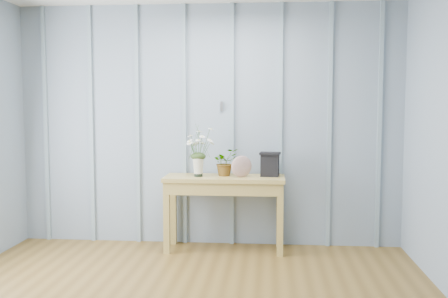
# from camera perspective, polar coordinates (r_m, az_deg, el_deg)

# --- Properties ---
(room_shell) EXTENTS (4.00, 4.50, 2.50)m
(room_shell) POSITION_cam_1_polar(r_m,az_deg,el_deg) (4.18, -3.96, 11.96)
(room_shell) COLOR #8797AA
(room_shell) RESTS_ON ground
(sideboard) EXTENTS (1.20, 0.45, 0.75)m
(sideboard) POSITION_cam_1_polar(r_m,az_deg,el_deg) (5.26, 0.05, -4.23)
(sideboard) COLOR #AB9045
(sideboard) RESTS_ON ground
(daisy_vase) EXTENTS (0.37, 0.28, 0.53)m
(daisy_vase) POSITION_cam_1_polar(r_m,az_deg,el_deg) (5.21, -2.82, 0.58)
(daisy_vase) COLOR black
(daisy_vase) RESTS_ON sideboard
(spider_plant) EXTENTS (0.33, 0.32, 0.27)m
(spider_plant) POSITION_cam_1_polar(r_m,az_deg,el_deg) (5.29, 0.10, -1.43)
(spider_plant) COLOR #263D18
(spider_plant) RESTS_ON sideboard
(felt_disc_vessel) EXTENTS (0.22, 0.14, 0.22)m
(felt_disc_vessel) POSITION_cam_1_polar(r_m,az_deg,el_deg) (5.17, 1.92, -1.91)
(felt_disc_vessel) COLOR brown
(felt_disc_vessel) RESTS_ON sideboard
(carved_box) EXTENTS (0.22, 0.18, 0.24)m
(carved_box) POSITION_cam_1_polar(r_m,az_deg,el_deg) (5.26, 5.02, -1.64)
(carved_box) COLOR black
(carved_box) RESTS_ON sideboard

